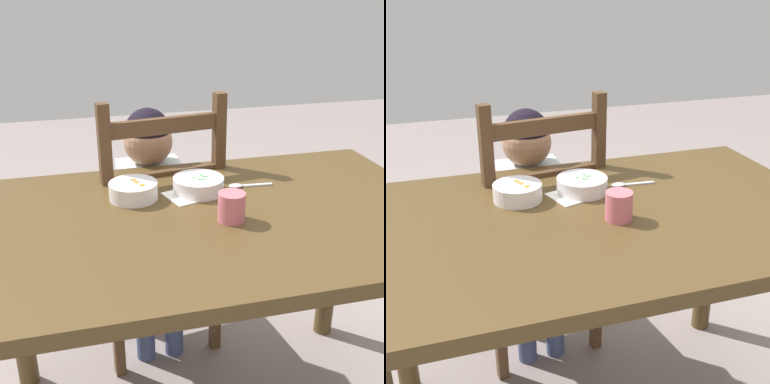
{
  "view_description": "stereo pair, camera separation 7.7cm",
  "coord_description": "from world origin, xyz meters",
  "views": [
    {
      "loc": [
        -0.36,
        -1.18,
        1.35
      ],
      "look_at": [
        -0.05,
        0.05,
        0.81
      ],
      "focal_mm": 47.26,
      "sensor_mm": 36.0,
      "label": 1
    },
    {
      "loc": [
        -0.43,
        -1.16,
        1.35
      ],
      "look_at": [
        -0.05,
        0.05,
        0.81
      ],
      "focal_mm": 47.26,
      "sensor_mm": 36.0,
      "label": 2
    }
  ],
  "objects": [
    {
      "name": "dining_table",
      "position": [
        0.0,
        0.0,
        0.64
      ],
      "size": [
        1.31,
        0.81,
        0.76
      ],
      "color": "#503B1E",
      "rests_on": "ground"
    },
    {
      "name": "dining_chair",
      "position": [
        -0.09,
        0.45,
        0.46
      ],
      "size": [
        0.47,
        0.47,
        1.01
      ],
      "color": "#4F3520",
      "rests_on": "ground"
    },
    {
      "name": "child_figure",
      "position": [
        -0.09,
        0.45,
        0.62
      ],
      "size": [
        0.32,
        0.31,
        0.94
      ],
      "color": "silver",
      "rests_on": "ground"
    },
    {
      "name": "bowl_of_peas",
      "position": [
        0.0,
        0.16,
        0.78
      ],
      "size": [
        0.15,
        0.15,
        0.05
      ],
      "color": "white",
      "rests_on": "dining_table"
    },
    {
      "name": "bowl_of_carrots",
      "position": [
        -0.19,
        0.16,
        0.78
      ],
      "size": [
        0.14,
        0.14,
        0.05
      ],
      "color": "white",
      "rests_on": "dining_table"
    },
    {
      "name": "spoon",
      "position": [
        0.14,
        0.16,
        0.76
      ],
      "size": [
        0.14,
        0.03,
        0.01
      ],
      "color": "silver",
      "rests_on": "dining_table"
    },
    {
      "name": "drinking_cup",
      "position": [
        0.03,
        -0.05,
        0.8
      ],
      "size": [
        0.07,
        0.07,
        0.08
      ],
      "primitive_type": "cylinder",
      "color": "#D06775",
      "rests_on": "dining_table"
    },
    {
      "name": "paper_napkin",
      "position": [
        -0.04,
        0.14,
        0.76
      ],
      "size": [
        0.15,
        0.15,
        0.0
      ],
      "primitive_type": "cube",
      "rotation": [
        0.0,
        0.0,
        0.31
      ],
      "color": "white",
      "rests_on": "dining_table"
    }
  ]
}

